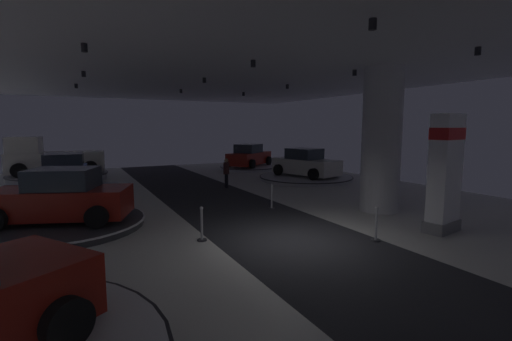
# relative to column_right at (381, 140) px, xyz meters

# --- Properties ---
(ground) EXTENTS (24.00, 44.00, 0.06)m
(ground) POSITION_rel_column_right_xyz_m (-4.97, -1.66, -2.77)
(ground) COLOR silver
(ceiling_with_spotlights) EXTENTS (24.00, 44.00, 0.39)m
(ceiling_with_spotlights) POSITION_rel_column_right_xyz_m (-4.97, -1.66, 2.80)
(ceiling_with_spotlights) COLOR silver
(column_right) EXTENTS (1.46, 1.46, 5.50)m
(column_right) POSITION_rel_column_right_xyz_m (0.00, 0.00, 0.00)
(column_right) COLOR silver
(column_right) RESTS_ON ground
(brand_sign_pylon) EXTENTS (1.36, 0.85, 3.65)m
(brand_sign_pylon) POSITION_rel_column_right_xyz_m (-0.40, -2.97, -0.86)
(brand_sign_pylon) COLOR slate
(brand_sign_pylon) RESTS_ON ground
(display_platform_far_left) EXTENTS (5.66, 5.66, 0.36)m
(display_platform_far_left) POSITION_rel_column_right_xyz_m (-10.92, 8.28, -2.55)
(display_platform_far_left) COLOR #B7B7BC
(display_platform_far_left) RESTS_ON ground
(display_car_far_left) EXTENTS (2.43, 4.32, 1.71)m
(display_car_far_left) POSITION_rel_column_right_xyz_m (-10.92, 8.31, -1.62)
(display_car_far_left) COLOR navy
(display_car_far_left) RESTS_ON display_platform_far_left
(display_platform_deep_right) EXTENTS (4.55, 4.55, 0.25)m
(display_platform_deep_right) POSITION_rel_column_right_xyz_m (1.60, 14.64, -2.61)
(display_platform_deep_right) COLOR silver
(display_platform_deep_right) RESTS_ON ground
(display_car_deep_right) EXTENTS (4.46, 3.92, 1.71)m
(display_car_deep_right) POSITION_rel_column_right_xyz_m (1.58, 14.62, -1.74)
(display_car_deep_right) COLOR maroon
(display_car_deep_right) RESTS_ON display_platform_deep_right
(display_platform_deep_left) EXTENTS (5.68, 5.68, 0.37)m
(display_platform_deep_left) POSITION_rel_column_right_xyz_m (-11.37, 15.17, -2.55)
(display_platform_deep_left) COLOR #B7B7BC
(display_platform_deep_left) RESTS_ON ground
(pickup_truck_deep_left) EXTENTS (5.46, 3.00, 2.30)m
(pickup_truck_deep_left) POSITION_rel_column_right_xyz_m (-11.69, 15.19, -1.45)
(pickup_truck_deep_left) COLOR silver
(pickup_truck_deep_left) RESTS_ON display_platform_deep_left
(display_platform_mid_left) EXTENTS (5.17, 5.17, 0.24)m
(display_platform_mid_left) POSITION_rel_column_right_xyz_m (-11.00, 2.93, -2.61)
(display_platform_mid_left) COLOR #333338
(display_platform_mid_left) RESTS_ON ground
(display_car_mid_left) EXTENTS (4.57, 3.34, 1.71)m
(display_car_mid_left) POSITION_rel_column_right_xyz_m (-10.98, 2.91, -1.74)
(display_car_mid_left) COLOR maroon
(display_car_mid_left) RESTS_ON display_platform_mid_left
(display_platform_far_right) EXTENTS (5.74, 5.74, 0.24)m
(display_platform_far_right) POSITION_rel_column_right_xyz_m (2.23, 8.03, -2.62)
(display_platform_far_right) COLOR #B7B7BC
(display_platform_far_right) RESTS_ON ground
(display_car_far_right) EXTENTS (2.99, 4.51, 1.71)m
(display_car_far_right) POSITION_rel_column_right_xyz_m (2.22, 8.06, -1.75)
(display_car_far_right) COLOR silver
(display_car_far_right) RESTS_ON display_platform_far_right
(visitor_walking_near) EXTENTS (0.32, 0.32, 1.59)m
(visitor_walking_near) POSITION_rel_column_right_xyz_m (-3.28, 7.59, -1.84)
(visitor_walking_near) COLOR black
(visitor_walking_near) RESTS_ON ground
(stanchion_a) EXTENTS (0.28, 0.28, 1.01)m
(stanchion_a) POSITION_rel_column_right_xyz_m (-2.95, -2.70, -2.38)
(stanchion_a) COLOR #333338
(stanchion_a) RESTS_ON ground
(stanchion_b) EXTENTS (0.28, 0.28, 1.01)m
(stanchion_b) POSITION_rel_column_right_xyz_m (-3.58, 2.19, -2.38)
(stanchion_b) COLOR #333338
(stanchion_b) RESTS_ON ground
(stanchion_c) EXTENTS (0.28, 0.28, 1.01)m
(stanchion_c) POSITION_rel_column_right_xyz_m (-7.39, -0.38, -2.38)
(stanchion_c) COLOR #333338
(stanchion_c) RESTS_ON ground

